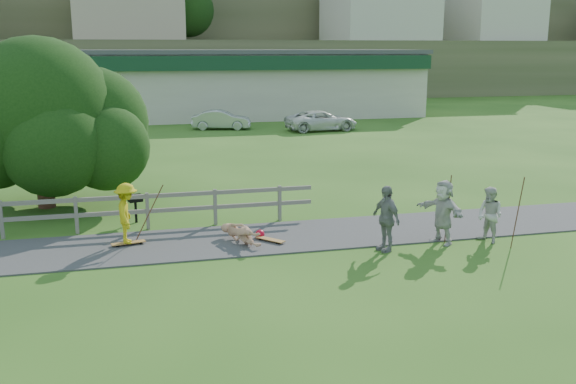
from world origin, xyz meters
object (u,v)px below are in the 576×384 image
tree (41,138)px  bbq (136,209)px  skater_rider (127,217)px  spectator_d (443,212)px  spectator_a (490,215)px  car_silver (221,120)px  skater_fallen (241,234)px  car_white (321,121)px  spectator_b (386,218)px

tree → bbq: (2.88, -2.73, -1.90)m
skater_rider → spectator_d: (8.34, -1.83, 0.07)m
spectator_a → skater_rider: bearing=-119.2°
skater_rider → bbq: bearing=-4.8°
spectator_d → car_silver: size_ratio=0.46×
skater_fallen → car_white: size_ratio=0.34×
skater_fallen → spectator_b: size_ratio=0.91×
skater_fallen → bbq: bbq is taller
spectator_a → car_silver: (-3.44, 26.79, -0.15)m
skater_fallen → spectator_a: bearing=-36.1°
car_silver → car_white: size_ratio=0.82×
spectator_a → tree: size_ratio=0.20×
spectator_b → spectator_d: bearing=81.8°
skater_rider → spectator_b: 6.90m
spectator_a → tree: (-12.25, 7.23, 1.56)m
bbq → car_white: bearing=43.1°
spectator_d → car_white: (4.02, 24.27, -0.24)m
spectator_a → spectator_d: bearing=-117.7°
spectator_b → bbq: 7.77m
skater_rider → bbq: 2.48m
car_white → bbq: bearing=143.3°
spectator_b → car_white: (5.77, 24.49, -0.23)m
spectator_b → bbq: size_ratio=2.01×
skater_rider → spectator_d: 8.54m
spectator_d → car_white: spectator_d is taller
skater_fallen → car_silver: 25.46m
spectator_a → skater_fallen: bearing=-120.1°
spectator_d → spectator_a: bearing=61.1°
skater_fallen → spectator_a: 6.83m
spectator_a → spectator_d: spectator_d is taller
car_white → bbq: (-12.10, -20.01, -0.21)m
spectator_b → skater_rider: bearing=-122.5°
skater_rider → car_silver: size_ratio=0.43×
spectator_b → car_silver: (-0.39, 26.77, -0.25)m
skater_fallen → car_silver: size_ratio=0.42×
car_white → spectator_a: bearing=168.1°
skater_rider → spectator_b: size_ratio=0.93×
skater_fallen → spectator_a: (6.64, -1.53, 0.48)m
skater_fallen → bbq: bearing=109.5°
car_silver → car_white: bearing=-96.3°
spectator_d → bbq: size_ratio=2.03×
spectator_d → bbq: 9.15m
skater_rider → car_white: size_ratio=0.35×
skater_rider → spectator_a: size_ratio=1.06×
tree → car_white: bearing=49.1°
skater_fallen → tree: size_ratio=0.20×
tree → bbq: 4.40m
bbq → skater_rider: bearing=-111.8°
skater_fallen → car_white: bearing=44.7°
car_white → car_silver: bearing=64.2°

